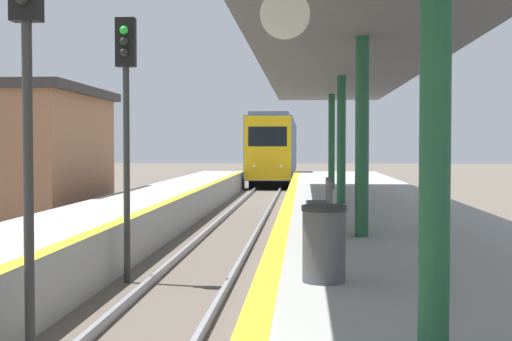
% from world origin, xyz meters
% --- Properties ---
extents(train, '(2.75, 22.95, 4.53)m').
position_xyz_m(train, '(0.00, 49.01, 2.30)').
color(train, black).
rests_on(train, ground).
extents(signal_near, '(0.36, 0.31, 4.91)m').
position_xyz_m(signal_near, '(-1.17, 5.57, 3.41)').
color(signal_near, '#2D2D2D').
rests_on(signal_near, ground).
extents(signal_mid, '(0.36, 0.31, 4.91)m').
position_xyz_m(signal_mid, '(-1.21, 10.38, 3.41)').
color(signal_mid, '#2D2D2D').
rests_on(signal_mid, ground).
extents(station_canopy, '(3.94, 26.68, 3.55)m').
position_xyz_m(station_canopy, '(3.04, 12.72, 4.42)').
color(station_canopy, '#1E5133').
rests_on(station_canopy, platform_right).
extents(trash_bin, '(0.51, 0.51, 0.86)m').
position_xyz_m(trash_bin, '(2.30, 5.35, 1.46)').
color(trash_bin, '#4C4C51').
rests_on(trash_bin, platform_right).
extents(bench, '(0.44, 1.91, 0.92)m').
position_xyz_m(bench, '(2.39, 10.14, 1.52)').
color(bench, '#4C4C51').
rests_on(bench, platform_right).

